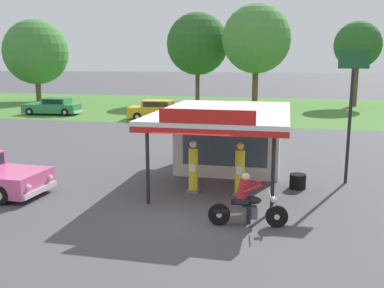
# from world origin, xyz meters

# --- Properties ---
(ground_plane) EXTENTS (300.00, 300.00, 0.00)m
(ground_plane) POSITION_xyz_m (0.00, 0.00, 0.00)
(ground_plane) COLOR #4C4C51
(grass_verge_strip) EXTENTS (120.00, 24.00, 0.01)m
(grass_verge_strip) POSITION_xyz_m (0.00, 30.00, 0.00)
(grass_verge_strip) COLOR #477A33
(grass_verge_strip) RESTS_ON ground
(service_station_kiosk) EXTENTS (4.95, 7.52, 3.24)m
(service_station_kiosk) POSITION_xyz_m (0.48, 5.36, 1.65)
(service_station_kiosk) COLOR beige
(service_station_kiosk) RESTS_ON ground
(gas_pump_nearside) EXTENTS (0.44, 0.44, 1.89)m
(gas_pump_nearside) POSITION_xyz_m (-0.35, 2.23, 0.86)
(gas_pump_nearside) COLOR slate
(gas_pump_nearside) RESTS_ON ground
(gas_pump_offside) EXTENTS (0.44, 0.44, 1.90)m
(gas_pump_offside) POSITION_xyz_m (1.32, 2.23, 0.86)
(gas_pump_offside) COLOR slate
(gas_pump_offside) RESTS_ON ground
(motorcycle_with_rider) EXTENTS (2.28, 0.70, 1.58)m
(motorcycle_with_rider) POSITION_xyz_m (1.84, -0.62, 0.65)
(motorcycle_with_rider) COLOR black
(motorcycle_with_rider) RESTS_ON ground
(parked_car_back_row_left) EXTENTS (5.69, 2.27, 1.57)m
(parked_car_back_row_left) POSITION_xyz_m (0.17, 18.38, 0.72)
(parked_car_back_row_left) COLOR gold
(parked_car_back_row_left) RESTS_ON ground
(parked_car_second_row_spare) EXTENTS (5.04, 2.25, 1.43)m
(parked_car_second_row_spare) POSITION_xyz_m (-17.09, 21.38, 0.67)
(parked_car_second_row_spare) COLOR #2D844C
(parked_car_second_row_spare) RESTS_ON ground
(parked_car_back_row_centre) EXTENTS (5.54, 2.17, 1.55)m
(parked_car_back_row_centre) POSITION_xyz_m (-6.91, 20.25, 0.72)
(parked_car_back_row_centre) COLOR gold
(parked_car_back_row_centre) RESTS_ON ground
(tree_oak_right) EXTENTS (4.67, 4.67, 8.48)m
(tree_oak_right) POSITION_xyz_m (9.48, 34.22, 6.08)
(tree_oak_right) COLOR brown
(tree_oak_right) RESTS_ON ground
(tree_oak_far_right) EXTENTS (6.70, 6.70, 10.04)m
(tree_oak_far_right) POSITION_xyz_m (-0.23, 31.14, 6.55)
(tree_oak_far_right) COLOR brown
(tree_oak_far_right) RESTS_ON ground
(tree_oak_left) EXTENTS (7.17, 7.17, 9.11)m
(tree_oak_left) POSITION_xyz_m (-25.12, 31.87, 5.31)
(tree_oak_left) COLOR brown
(tree_oak_left) RESTS_ON ground
(tree_oak_centre) EXTENTS (6.74, 6.74, 9.76)m
(tree_oak_centre) POSITION_xyz_m (-6.99, 34.67, 6.38)
(tree_oak_centre) COLOR brown
(tree_oak_centre) RESTS_ON ground
(roadside_pole_sign) EXTENTS (1.10, 0.12, 5.08)m
(roadside_pole_sign) POSITION_xyz_m (5.18, 4.63, 3.45)
(roadside_pole_sign) COLOR black
(roadside_pole_sign) RESTS_ON ground
(spare_tire_stack) EXTENTS (0.60, 0.60, 0.54)m
(spare_tire_stack) POSITION_xyz_m (3.35, 3.48, 0.27)
(spare_tire_stack) COLOR black
(spare_tire_stack) RESTS_ON ground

